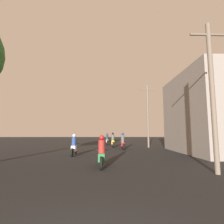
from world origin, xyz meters
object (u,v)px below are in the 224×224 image
object	(u,v)px
building_right_near	(213,113)
motorcycle_white	(74,147)
motorcycle_red	(123,143)
motorcycle_silver	(107,140)
motorcycle_green	(102,154)
motorcycle_yellow	(113,141)
utility_pole_far	(148,114)
utility_pole_near	(212,92)

from	to	relation	value
building_right_near	motorcycle_white	bearing A→B (deg)	-173.84
motorcycle_red	motorcycle_silver	world-z (taller)	motorcycle_red
motorcycle_silver	motorcycle_white	bearing A→B (deg)	-102.87
motorcycle_green	motorcycle_yellow	world-z (taller)	motorcycle_yellow
motorcycle_white	motorcycle_green	bearing A→B (deg)	-57.65
utility_pole_far	motorcycle_silver	bearing A→B (deg)	137.82
motorcycle_green	motorcycle_white	xyz separation A→B (m)	(-2.12, 4.21, 0.02)
building_right_near	utility_pole_near	distance (m)	8.16
building_right_near	utility_pole_far	world-z (taller)	utility_pole_far
motorcycle_white	utility_pole_far	xyz separation A→B (m)	(6.84, 6.31, 3.00)
motorcycle_red	building_right_near	world-z (taller)	building_right_near
motorcycle_silver	motorcycle_yellow	bearing A→B (deg)	-79.84
motorcycle_green	motorcycle_silver	size ratio (longest dim) A/B	0.95
motorcycle_red	motorcycle_yellow	bearing A→B (deg)	104.24
motorcycle_green	motorcycle_silver	bearing A→B (deg)	88.19
motorcycle_green	utility_pole_far	distance (m)	11.92
utility_pole_far	motorcycle_yellow	bearing A→B (deg)	171.86
utility_pole_far	motorcycle_white	bearing A→B (deg)	-137.33
motorcycle_yellow	utility_pole_near	world-z (taller)	utility_pole_near
utility_pole_near	utility_pole_far	bearing A→B (deg)	89.50
motorcycle_silver	building_right_near	world-z (taller)	building_right_near
motorcycle_silver	building_right_near	distance (m)	12.90
motorcycle_red	motorcycle_silver	xyz separation A→B (m)	(-1.53, 5.95, -0.03)
motorcycle_yellow	building_right_near	bearing A→B (deg)	-36.70
building_right_near	utility_pole_near	xyz separation A→B (m)	(-4.28, -6.95, 0.12)
motorcycle_yellow	utility_pole_near	xyz separation A→B (m)	(3.75, -12.62, 2.67)
motorcycle_red	motorcycle_green	bearing A→B (deg)	-107.33
motorcycle_white	motorcycle_red	distance (m)	5.89
motorcycle_red	motorcycle_yellow	world-z (taller)	motorcycle_yellow
motorcycle_green	motorcycle_yellow	xyz separation A→B (m)	(0.87, 11.07, 0.04)
motorcycle_yellow	utility_pole_far	xyz separation A→B (m)	(3.86, -0.55, 2.98)
motorcycle_white	motorcycle_yellow	xyz separation A→B (m)	(2.98, 6.86, 0.03)
motorcycle_silver	utility_pole_far	xyz separation A→B (m)	(4.50, -4.08, 3.01)
motorcycle_white	motorcycle_silver	distance (m)	10.64
motorcycle_red	motorcycle_yellow	size ratio (longest dim) A/B	0.99
motorcycle_white	motorcycle_red	bearing A→B (deg)	54.55
motorcycle_white	utility_pole_far	world-z (taller)	utility_pole_far
motorcycle_red	utility_pole_far	distance (m)	4.60
motorcycle_green	building_right_near	world-z (taller)	building_right_near
motorcycle_silver	utility_pole_near	bearing A→B (deg)	-74.94
motorcycle_white	building_right_near	world-z (taller)	building_right_near
motorcycle_white	motorcycle_yellow	distance (m)	7.48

